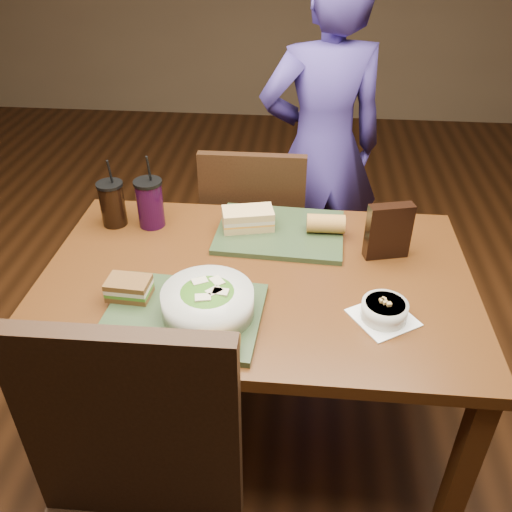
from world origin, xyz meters
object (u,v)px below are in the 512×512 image
(sandwich_far, at_px, (248,219))
(baguette_far, at_px, (326,224))
(diner, at_px, (322,150))
(sandwich_near, at_px, (129,288))
(salad_bowl, at_px, (208,301))
(cup_berry, at_px, (150,203))
(baguette_near, at_px, (218,341))
(dining_table, at_px, (256,299))
(chair_far, at_px, (255,237))
(chip_bag, at_px, (388,231))
(tray_near, at_px, (184,315))
(soup_bowl, at_px, (384,310))
(cup_cola, at_px, (112,203))
(tray_far, at_px, (280,232))

(sandwich_far, distance_m, baguette_far, 0.26)
(diner, xyz_separation_m, sandwich_near, (-0.54, -1.09, 0.03))
(sandwich_far, bearing_deg, salad_bowl, -97.41)
(cup_berry, bearing_deg, baguette_near, -61.81)
(cup_berry, bearing_deg, dining_table, -34.28)
(chair_far, xyz_separation_m, sandwich_far, (0.01, -0.34, 0.29))
(dining_table, height_order, chip_bag, chip_bag)
(chair_far, relative_size, baguette_near, 8.90)
(tray_near, bearing_deg, diner, 71.52)
(salad_bowl, xyz_separation_m, baguette_near, (0.05, -0.14, -0.02))
(salad_bowl, relative_size, baguette_far, 1.97)
(dining_table, xyz_separation_m, chip_bag, (0.40, 0.14, 0.18))
(soup_bowl, height_order, sandwich_far, sandwich_far)
(sandwich_far, bearing_deg, cup_cola, 178.68)
(soup_bowl, relative_size, sandwich_far, 1.13)
(dining_table, distance_m, sandwich_far, 0.29)
(tray_near, xyz_separation_m, soup_bowl, (0.54, 0.05, 0.02))
(diner, bearing_deg, dining_table, 62.37)
(chip_bag, bearing_deg, cup_berry, 156.94)
(salad_bowl, xyz_separation_m, baguette_far, (0.32, 0.45, -0.01))
(diner, bearing_deg, baguette_near, 62.98)
(tray_near, xyz_separation_m, cup_berry, (-0.21, 0.48, 0.08))
(dining_table, relative_size, salad_bowl, 5.27)
(dining_table, relative_size, chip_bag, 7.18)
(tray_far, xyz_separation_m, baguette_near, (-0.12, -0.59, 0.04))
(tray_near, distance_m, chip_bag, 0.68)
(baguette_far, distance_m, cup_berry, 0.60)
(chip_bag, bearing_deg, tray_near, -162.69)
(sandwich_near, xyz_separation_m, cup_berry, (-0.04, 0.42, 0.04))
(tray_far, bearing_deg, dining_table, -103.75)
(salad_bowl, distance_m, sandwich_near, 0.24)
(sandwich_near, bearing_deg, tray_near, -18.84)
(tray_far, height_order, sandwich_near, sandwich_near)
(dining_table, xyz_separation_m, chair_far, (-0.06, 0.59, -0.15))
(salad_bowl, bearing_deg, chip_bag, 34.74)
(sandwich_far, bearing_deg, soup_bowl, -44.96)
(salad_bowl, height_order, sandwich_far, salad_bowl)
(cup_berry, distance_m, chip_bag, 0.79)
(tray_near, distance_m, soup_bowl, 0.54)
(soup_bowl, bearing_deg, baguette_far, 110.57)
(tray_far, bearing_deg, soup_bowl, -53.28)
(chip_bag, bearing_deg, baguette_near, -147.69)
(sandwich_far, bearing_deg, baguette_near, -91.02)
(sandwich_far, relative_size, chip_bag, 1.02)
(dining_table, xyz_separation_m, sandwich_far, (-0.05, 0.25, 0.14))
(cup_berry, bearing_deg, tray_far, -2.78)
(salad_bowl, bearing_deg, tray_far, 69.43)
(chip_bag, bearing_deg, soup_bowl, -110.94)
(tray_near, bearing_deg, chip_bag, 31.73)
(sandwich_near, relative_size, cup_berry, 0.48)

